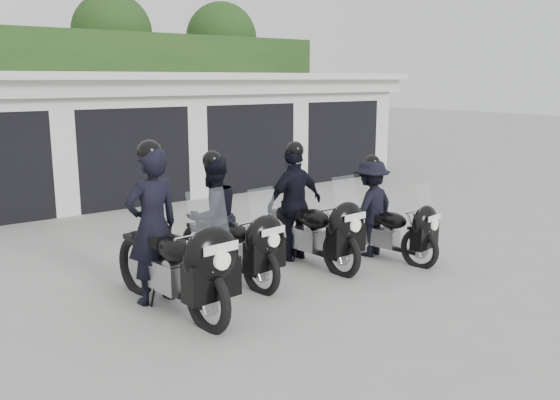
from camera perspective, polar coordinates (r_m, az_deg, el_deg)
ground at (r=9.09m, az=0.51°, el=-6.50°), size 80.00×80.00×0.00m
garage_block at (r=15.88m, az=-17.54°, el=6.02°), size 16.40×6.80×2.96m
background_vegetation at (r=20.56m, az=-21.42°, el=10.68°), size 20.00×3.90×5.80m
police_bike_a at (r=7.38m, az=-10.78°, el=-4.07°), size 0.87×2.47×2.15m
police_bike_b at (r=8.45m, az=-5.65°, el=-2.34°), size 0.93×2.16×1.89m
police_bike_c at (r=9.17m, az=2.17°, el=-1.02°), size 1.08×2.23×1.94m
police_bike_d at (r=9.56m, az=9.46°, el=-1.25°), size 1.09×1.93×1.69m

